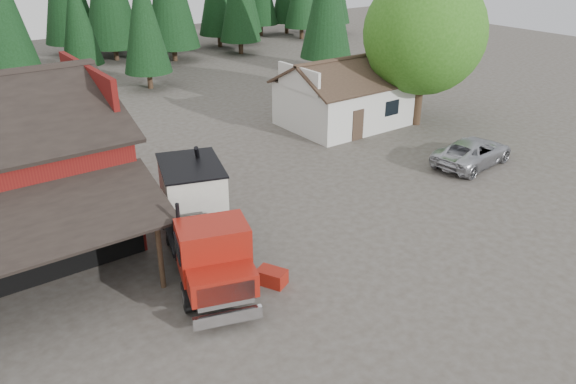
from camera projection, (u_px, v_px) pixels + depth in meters
ground at (313, 264)px, 22.79m from camera, size 120.00×120.00×0.00m
farmhouse at (345, 100)px, 38.51m from camera, size 8.60×6.42×4.65m
deciduous_tree at (425, 38)px, 36.62m from camera, size 8.00×8.00×10.20m
conifer_backdrop at (41, 71)px, 53.54m from camera, size 76.00×16.00×16.00m
near_pine_b at (143, 17)px, 45.44m from camera, size 3.96×3.96×10.40m
feed_truck at (200, 218)px, 22.19m from camera, size 5.21×9.67×4.22m
silver_car at (473, 152)px, 32.10m from camera, size 5.80×3.19×1.54m
equip_box at (272, 277)px, 21.42m from camera, size 1.12×1.30×0.60m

